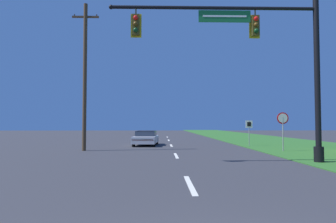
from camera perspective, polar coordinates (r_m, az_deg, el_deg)
The scene contains 7 objects.
grass_verge_right at distance 34.75m, azimuth 17.80°, elevation -5.19°, with size 10.00×110.00×0.04m.
road_center_line at distance 24.88m, azimuth 0.63°, elevation -6.49°, with size 0.16×34.80×0.01m.
signal_mast at distance 14.80m, azimuth 18.13°, elevation 10.01°, with size 9.89×0.47×8.02m.
car_ahead at distance 25.20m, azimuth -4.22°, elevation -5.07°, with size 2.11×4.54×1.19m.
stop_sign at distance 20.91m, azimuth 21.02°, elevation -2.01°, with size 0.76×0.07×2.50m.
route_sign_post at distance 24.93m, azimuth 15.18°, elevation -2.90°, with size 0.55×0.06×2.03m.
utility_pole_near at distance 21.08m, azimuth -15.55°, elevation 6.86°, with size 1.80×0.26×9.96m.
Camera 1 is at (-0.85, -2.80, 1.78)m, focal length 32.00 mm.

